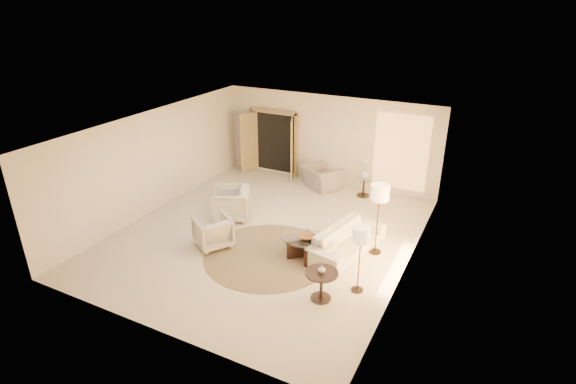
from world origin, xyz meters
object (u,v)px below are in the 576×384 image
at_px(sofa, 347,241).
at_px(side_table, 364,185).
at_px(accent_chair, 322,174).
at_px(end_vase, 322,269).
at_px(armchair_right, 213,230).
at_px(armchair_left, 231,202).
at_px(bowl, 307,237).
at_px(coffee_table, 307,245).
at_px(side_vase, 365,174).
at_px(end_table, 321,281).
at_px(floor_lamp_near, 380,196).
at_px(floor_lamp_far, 361,237).

xyz_separation_m(sofa, side_table, (-0.68, 3.31, 0.03)).
relative_size(accent_chair, end_vase, 6.97).
bearing_deg(armchair_right, armchair_left, -130.23).
relative_size(armchair_right, bowl, 2.35).
relative_size(sofa, bowl, 6.35).
relative_size(sofa, coffee_table, 1.42).
distance_m(accent_chair, bowl, 4.09).
bearing_deg(side_vase, bowl, -91.20).
height_order(armchair_left, accent_chair, armchair_left).
relative_size(coffee_table, end_table, 2.36).
distance_m(sofa, armchair_left, 3.43).
bearing_deg(sofa, armchair_left, 97.39).
bearing_deg(armchair_right, side_table, -174.14).
xyz_separation_m(floor_lamp_near, side_vase, (-1.27, 2.98, -0.75)).
xyz_separation_m(armchair_right, floor_lamp_near, (3.58, 1.46, 1.05)).
bearing_deg(armchair_right, bowl, 137.38).
bearing_deg(accent_chair, armchair_left, 97.35).
height_order(floor_lamp_near, side_vase, floor_lamp_near).
height_order(accent_chair, side_table, accent_chair).
distance_m(armchair_right, floor_lamp_near, 4.01).
xyz_separation_m(floor_lamp_near, floor_lamp_far, (0.12, -1.63, -0.22)).
relative_size(armchair_left, coffee_table, 0.62).
height_order(coffee_table, side_table, side_table).
bearing_deg(armchair_left, coffee_table, 44.68).
distance_m(sofa, end_table, 1.90).
distance_m(armchair_left, floor_lamp_far, 4.48).
xyz_separation_m(armchair_right, coffee_table, (2.23, 0.56, -0.11)).
bearing_deg(side_table, floor_lamp_far, -73.23).
height_order(armchair_left, armchair_right, armchair_left).
xyz_separation_m(armchair_left, bowl, (2.65, -0.86, 0.03)).
relative_size(floor_lamp_near, bowl, 4.95).
bearing_deg(armchair_left, floor_lamp_near, 63.25).
bearing_deg(sofa, bowl, 139.20).
relative_size(armchair_left, side_table, 1.66).
bearing_deg(end_table, end_vase, -90.00).
bearing_deg(floor_lamp_near, sofa, -151.31).
bearing_deg(coffee_table, armchair_left, 162.07).
bearing_deg(coffee_table, sofa, 37.16).
distance_m(end_table, side_table, 5.27).
distance_m(end_table, floor_lamp_far, 1.16).
xyz_separation_m(armchair_right, end_table, (3.14, -0.76, 0.02)).
bearing_deg(sofa, end_vase, -163.57).
bearing_deg(coffee_table, floor_lamp_near, 33.68).
relative_size(accent_chair, floor_lamp_near, 0.62).
distance_m(end_vase, side_vase, 5.27).
bearing_deg(accent_chair, side_table, -148.35).
xyz_separation_m(sofa, floor_lamp_near, (0.59, 0.32, 1.14)).
height_order(floor_lamp_far, end_vase, floor_lamp_far).
bearing_deg(end_vase, end_table, 90.00).
relative_size(coffee_table, floor_lamp_far, 1.06).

